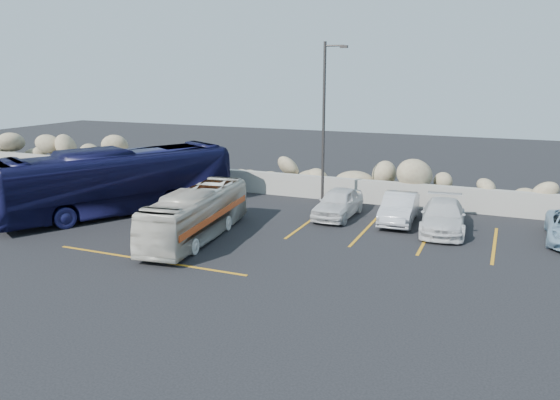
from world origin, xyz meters
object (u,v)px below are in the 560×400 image
at_px(lamppost, 325,123).
at_px(vintage_bus, 197,214).
at_px(tour_coach, 118,181).
at_px(car_c, 443,216).
at_px(car_b, 399,208).
at_px(car_a, 338,203).

bearing_deg(lamppost, vintage_bus, -117.71).
distance_m(vintage_bus, tour_coach, 6.02).
height_order(tour_coach, car_c, tour_coach).
distance_m(vintage_bus, car_b, 9.12).
bearing_deg(vintage_bus, lamppost, 55.59).
bearing_deg(car_b, car_a, -178.65).
xyz_separation_m(car_a, car_b, (2.80, 0.21, -0.02)).
bearing_deg(lamppost, car_a, -38.98).
bearing_deg(vintage_bus, car_b, 32.01).
distance_m(lamppost, car_a, 3.84).
height_order(car_a, car_b, car_a).
bearing_deg(vintage_bus, car_c, 22.13).
bearing_deg(car_c, tour_coach, -174.22).
xyz_separation_m(car_b, car_c, (1.99, -0.69, -0.01)).
distance_m(tour_coach, car_b, 13.24).
xyz_separation_m(lamppost, car_c, (5.80, -1.29, -3.65)).
distance_m(tour_coach, car_a, 10.51).
height_order(car_a, car_c, car_a).
xyz_separation_m(vintage_bus, car_b, (7.12, 5.70, -0.36)).
bearing_deg(car_c, vintage_bus, -156.46).
distance_m(lamppost, tour_coach, 10.21).
relative_size(vintage_bus, car_b, 1.84).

